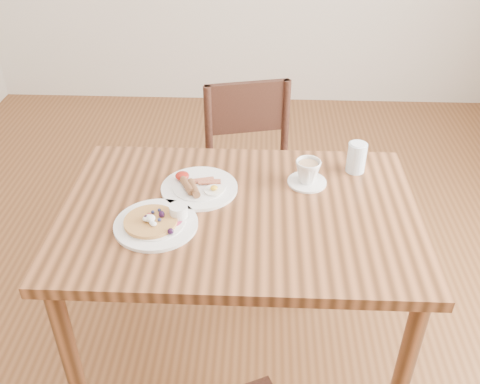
# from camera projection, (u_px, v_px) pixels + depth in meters

# --- Properties ---
(ground) EXTENTS (5.00, 5.00, 0.00)m
(ground) POSITION_uv_depth(u_px,v_px,m) (240.00, 354.00, 2.22)
(ground) COLOR brown
(ground) RESTS_ON ground
(dining_table) EXTENTS (1.20, 0.80, 0.75)m
(dining_table) POSITION_uv_depth(u_px,v_px,m) (240.00, 232.00, 1.85)
(dining_table) COLOR brown
(dining_table) RESTS_ON ground
(chair_far) EXTENTS (0.50, 0.50, 0.88)m
(chair_far) POSITION_uv_depth(u_px,v_px,m) (252.00, 173.00, 2.45)
(chair_far) COLOR #3D1F16
(chair_far) RESTS_ON ground
(pancake_plate) EXTENTS (0.27, 0.27, 0.06)m
(pancake_plate) POSITION_uv_depth(u_px,v_px,m) (157.00, 222.00, 1.71)
(pancake_plate) COLOR white
(pancake_plate) RESTS_ON dining_table
(breakfast_plate) EXTENTS (0.27, 0.27, 0.04)m
(breakfast_plate) POSITION_uv_depth(u_px,v_px,m) (198.00, 187.00, 1.88)
(breakfast_plate) COLOR white
(breakfast_plate) RESTS_ON dining_table
(teacup_saucer) EXTENTS (0.14, 0.14, 0.09)m
(teacup_saucer) POSITION_uv_depth(u_px,v_px,m) (308.00, 173.00, 1.90)
(teacup_saucer) COLOR white
(teacup_saucer) RESTS_ON dining_table
(water_glass) EXTENTS (0.07, 0.07, 0.11)m
(water_glass) POSITION_uv_depth(u_px,v_px,m) (356.00, 158.00, 1.96)
(water_glass) COLOR silver
(water_glass) RESTS_ON dining_table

